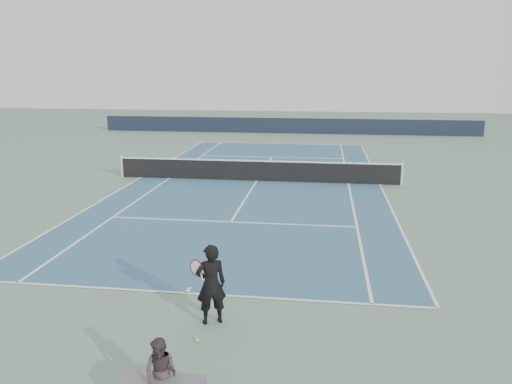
# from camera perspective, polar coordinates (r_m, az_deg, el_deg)

# --- Properties ---
(ground) EXTENTS (80.00, 80.00, 0.00)m
(ground) POSITION_cam_1_polar(r_m,az_deg,el_deg) (22.70, 0.08, 1.26)
(ground) COLOR slate
(court_surface) EXTENTS (10.97, 23.77, 0.01)m
(court_surface) POSITION_cam_1_polar(r_m,az_deg,el_deg) (22.70, 0.08, 1.28)
(court_surface) COLOR #335C7A
(court_surface) RESTS_ON ground
(tennis_net) EXTENTS (12.90, 0.10, 1.07)m
(tennis_net) POSITION_cam_1_polar(r_m,az_deg,el_deg) (22.60, 0.08, 2.51)
(tennis_net) COLOR silver
(tennis_net) RESTS_ON ground
(windscreen_far) EXTENTS (30.00, 0.25, 1.20)m
(windscreen_far) POSITION_cam_1_polar(r_m,az_deg,el_deg) (40.19, 3.52, 7.57)
(windscreen_far) COLOR black
(windscreen_far) RESTS_ON ground
(tennis_player) EXTENTS (0.82, 0.66, 1.64)m
(tennis_player) POSITION_cam_1_polar(r_m,az_deg,el_deg) (9.99, -5.17, -10.43)
(tennis_player) COLOR black
(tennis_player) RESTS_ON ground
(tennis_ball) EXTENTS (0.07, 0.07, 0.07)m
(tennis_ball) POSITION_cam_1_polar(r_m,az_deg,el_deg) (9.72, -6.74, -16.45)
(tennis_ball) COLOR #BFD92C
(tennis_ball) RESTS_ON ground
(spectator_bench) EXTENTS (1.34, 0.66, 1.10)m
(spectator_bench) POSITION_cam_1_polar(r_m,az_deg,el_deg) (8.11, -10.76, -20.54)
(spectator_bench) COLOR slate
(spectator_bench) RESTS_ON ground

